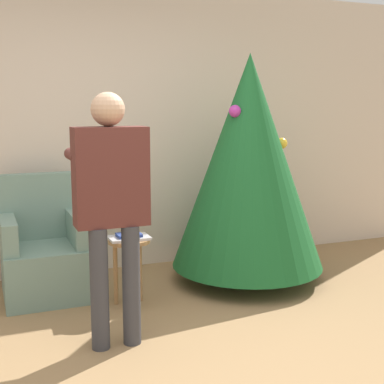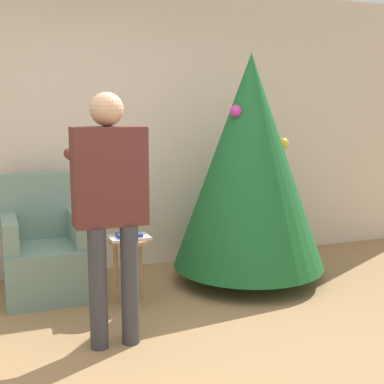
{
  "view_description": "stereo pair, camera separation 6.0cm",
  "coord_description": "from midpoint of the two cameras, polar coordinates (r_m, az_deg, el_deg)",
  "views": [
    {
      "loc": [
        -0.98,
        -2.8,
        1.59
      ],
      "look_at": [
        0.53,
        0.95,
        0.93
      ],
      "focal_mm": 50.0,
      "sensor_mm": 36.0,
      "label": 1
    },
    {
      "loc": [
        -0.92,
        -2.83,
        1.59
      ],
      "look_at": [
        0.53,
        0.95,
        0.93
      ],
      "focal_mm": 50.0,
      "sensor_mm": 36.0,
      "label": 2
    }
  ],
  "objects": [
    {
      "name": "person_standing",
      "position": [
        3.51,
        -9.09,
        -0.33
      ],
      "size": [
        0.48,
        0.57,
        1.67
      ],
      "color": "#38383D",
      "rests_on": "ground_plane"
    },
    {
      "name": "christmas_tree",
      "position": [
        4.78,
        5.68,
        3.21
      ],
      "size": [
        1.36,
        1.36,
        2.03
      ],
      "color": "brown",
      "rests_on": "ground_plane"
    },
    {
      "name": "ground_plane",
      "position": [
        3.37,
        -3.01,
        -18.9
      ],
      "size": [
        14.0,
        14.0,
        0.0
      ],
      "primitive_type": "plane",
      "color": "#99754C"
    },
    {
      "name": "laptop",
      "position": [
        4.26,
        -7.14,
        -4.86
      ],
      "size": [
        0.32,
        0.22,
        0.02
      ],
      "color": "silver",
      "rests_on": "side_stool"
    },
    {
      "name": "wall_back",
      "position": [
        5.14,
        -11.25,
        6.42
      ],
      "size": [
        8.0,
        0.06,
        2.7
      ],
      "color": "beige",
      "rests_on": "ground_plane"
    },
    {
      "name": "armchair",
      "position": [
        4.7,
        -15.9,
        -6.36
      ],
      "size": [
        0.67,
        0.72,
        1.01
      ],
      "color": "gray",
      "rests_on": "ground_plane"
    },
    {
      "name": "book",
      "position": [
        4.26,
        -7.14,
        -4.57
      ],
      "size": [
        0.19,
        0.14,
        0.02
      ],
      "color": "navy",
      "rests_on": "laptop"
    },
    {
      "name": "side_stool",
      "position": [
        4.29,
        -7.1,
        -6.5
      ],
      "size": [
        0.33,
        0.33,
        0.54
      ],
      "color": "#A37547",
      "rests_on": "ground_plane"
    }
  ]
}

